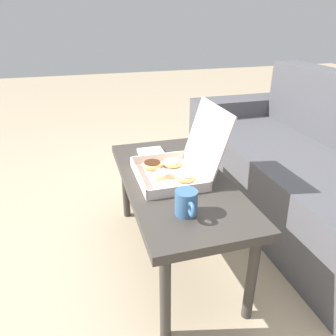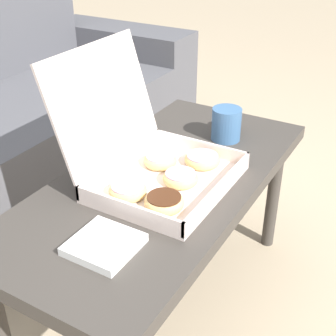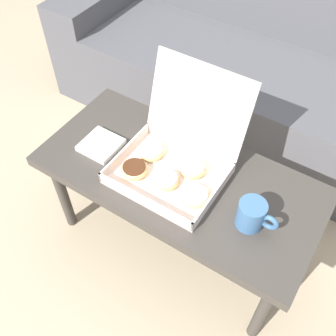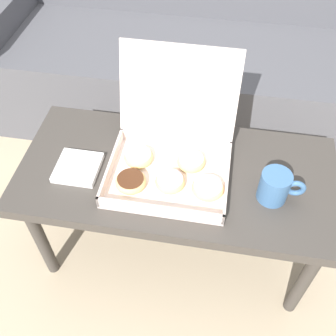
# 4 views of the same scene
# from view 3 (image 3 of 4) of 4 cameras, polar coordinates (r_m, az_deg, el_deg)

# --- Properties ---
(ground_plane) EXTENTS (12.00, 12.00, 0.00)m
(ground_plane) POSITION_cam_3_polar(r_m,az_deg,el_deg) (1.87, 3.36, -7.38)
(ground_plane) COLOR tan
(couch) EXTENTS (2.31, 0.78, 0.87)m
(couch) POSITION_cam_3_polar(r_m,az_deg,el_deg) (2.16, 14.63, 12.32)
(couch) COLOR #4C4C51
(couch) RESTS_ON ground_plane
(coffee_table) EXTENTS (1.04, 0.49, 0.47)m
(coffee_table) POSITION_cam_3_polar(r_m,az_deg,el_deg) (1.46, 1.50, -2.17)
(coffee_table) COLOR #3D3833
(coffee_table) RESTS_ON ground_plane
(pastry_box) EXTENTS (0.38, 0.40, 0.34)m
(pastry_box) POSITION_cam_3_polar(r_m,az_deg,el_deg) (1.39, 0.90, 1.39)
(pastry_box) COLOR silver
(pastry_box) RESTS_ON coffee_table
(coffee_mug) EXTENTS (0.14, 0.09, 0.10)m
(coffee_mug) POSITION_cam_3_polar(r_m,az_deg,el_deg) (1.28, 12.11, -6.66)
(coffee_mug) COLOR #3D6693
(coffee_mug) RESTS_ON coffee_table
(napkin_stack) EXTENTS (0.14, 0.14, 0.02)m
(napkin_stack) POSITION_cam_3_polar(r_m,az_deg,el_deg) (1.52, -9.71, 3.34)
(napkin_stack) COLOR white
(napkin_stack) RESTS_ON coffee_table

